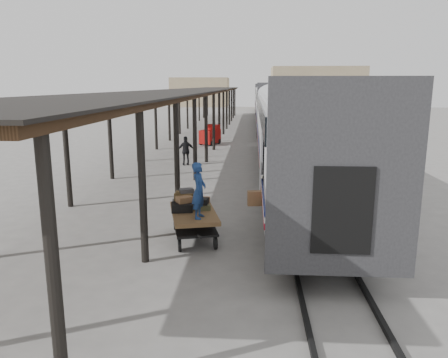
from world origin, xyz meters
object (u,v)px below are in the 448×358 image
Objects in this scene: baggage_cart at (194,218)px; luggage_tug at (210,135)px; porter at (199,190)px; pedestrian at (186,151)px.

luggage_tug reaches higher than baggage_cart.
baggage_cart is at bearing 29.16° from porter.
porter is 13.01m from pedestrian.
pedestrian is at bearing 18.45° from porter.
pedestrian reaches higher than luggage_tug.
luggage_tug is 1.25× the size of porter.
porter is (1.81, -21.72, 0.96)m from luggage_tug.
pedestrian is at bearing -69.94° from luggage_tug.
pedestrian is (-0.52, -8.94, 0.14)m from luggage_tug.
luggage_tug is (-1.56, 21.07, 0.04)m from baggage_cart.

